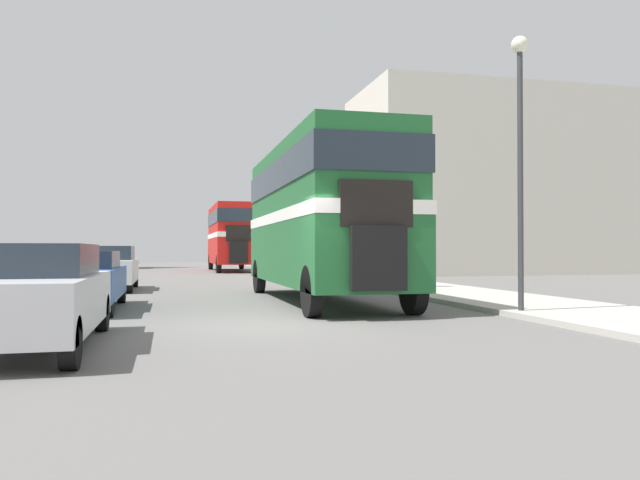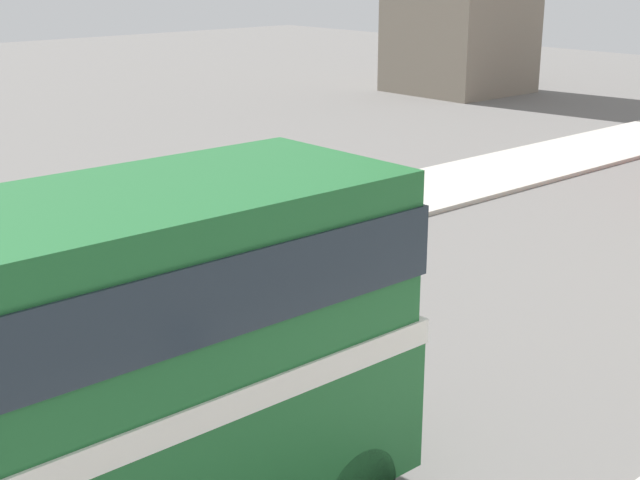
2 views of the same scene
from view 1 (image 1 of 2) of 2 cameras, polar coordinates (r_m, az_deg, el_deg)
The scene contains 11 objects.
ground_plane at distance 11.73m, azimuth -4.35°, elevation -7.79°, with size 120.00×120.00×0.00m, color slate.
sidewalk_right at distance 14.44m, azimuth 23.28°, elevation -6.18°, with size 3.50×120.00×0.12m.
double_decker_bus at distance 17.06m, azimuth 0.02°, elevation 2.74°, with size 2.56×9.80×4.18m.
bus_distant at distance 42.09m, azimuth -8.13°, elevation 0.68°, with size 2.52×9.34×4.33m.
car_parked_near at distance 9.81m, azimuth -24.76°, elevation -4.52°, with size 1.73×4.49×1.49m.
car_parked_mid at distance 15.61m, azimuth -20.99°, elevation -3.34°, with size 1.74×4.63×1.38m.
car_parked_far at distance 22.94m, azimuth -18.63°, elevation -2.40°, with size 1.70×4.46×1.54m.
pedestrian_walking at distance 22.11m, azimuth 9.70°, elevation -1.59°, with size 0.36×0.36×1.81m.
bicycle_on_pavement at distance 26.88m, azimuth 5.25°, elevation -2.88°, with size 0.05×1.76×0.78m.
street_lamp at distance 14.15m, azimuth 17.83°, elevation 9.52°, with size 0.36×0.36×5.86m.
shop_building_block at distance 40.99m, azimuth 18.47°, elevation 4.74°, with size 21.46×8.15×10.83m.
Camera 1 is at (-1.89, -11.49, 1.40)m, focal length 35.00 mm.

